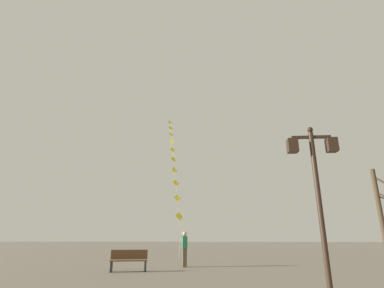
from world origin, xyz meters
name	(u,v)px	position (x,y,z in m)	size (l,w,h in m)	color
ground_plane	(223,260)	(0.00, 20.00, 0.00)	(160.00, 160.00, 0.00)	#756B5B
twin_lantern_lamp_post	(316,173)	(2.34, 7.78, 3.12)	(1.38, 0.28, 4.49)	black
kite_train	(173,159)	(-4.14, 26.01, 8.37)	(3.94, 18.04, 15.62)	brown
kite_flyer	(185,248)	(-2.02, 15.32, 0.90)	(0.31, 0.63, 1.71)	brown
bare_tree	(382,215)	(7.27, 14.15, 2.39)	(0.96, 0.88, 4.58)	#423323
park_bench	(129,261)	(-4.26, 13.09, 0.45)	(1.66, 0.80, 0.89)	brown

